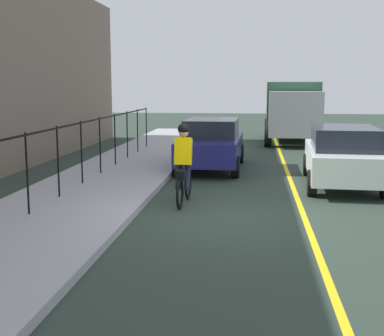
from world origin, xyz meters
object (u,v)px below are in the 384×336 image
(parked_sedan_rear, at_px, (212,143))
(box_truck_background, at_px, (292,108))
(patrol_sedan, at_px, (343,155))
(cyclist_lead, at_px, (183,164))

(parked_sedan_rear, relative_size, box_truck_background, 0.66)
(patrol_sedan, bearing_deg, parked_sedan_rear, 58.52)
(parked_sedan_rear, bearing_deg, box_truck_background, 161.74)
(patrol_sedan, relative_size, parked_sedan_rear, 1.01)
(patrol_sedan, height_order, parked_sedan_rear, same)
(patrol_sedan, distance_m, parked_sedan_rear, 4.47)
(cyclist_lead, xyz_separation_m, parked_sedan_rear, (5.21, -0.21, -0.09))
(patrol_sedan, height_order, box_truck_background, box_truck_background)
(cyclist_lead, height_order, box_truck_background, box_truck_background)
(box_truck_background, bearing_deg, cyclist_lead, -12.08)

